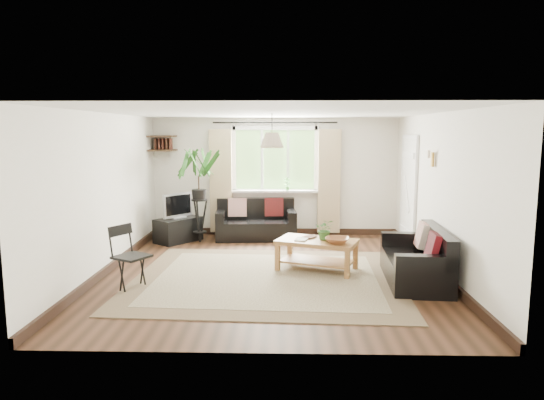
{
  "coord_description": "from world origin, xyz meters",
  "views": [
    {
      "loc": [
        0.2,
        -7.17,
        2.13
      ],
      "look_at": [
        0.0,
        0.4,
        1.05
      ],
      "focal_mm": 32.0,
      "sensor_mm": 36.0,
      "label": 1
    }
  ],
  "objects_px": {
    "sofa_back": "(256,220)",
    "coffee_table": "(317,255)",
    "tv_stand": "(178,230)",
    "folding_chair": "(132,258)",
    "palm_stand": "(199,196)",
    "sofa_right": "(415,257)"
  },
  "relations": [
    {
      "from": "folding_chair",
      "to": "palm_stand",
      "type": "bearing_deg",
      "value": 21.13
    },
    {
      "from": "tv_stand",
      "to": "sofa_right",
      "type": "bearing_deg",
      "value": -83.91
    },
    {
      "from": "sofa_back",
      "to": "tv_stand",
      "type": "distance_m",
      "value": 1.53
    },
    {
      "from": "palm_stand",
      "to": "sofa_back",
      "type": "bearing_deg",
      "value": 17.05
    },
    {
      "from": "sofa_right",
      "to": "coffee_table",
      "type": "xyz_separation_m",
      "value": [
        -1.35,
        0.54,
        -0.12
      ]
    },
    {
      "from": "sofa_right",
      "to": "palm_stand",
      "type": "xyz_separation_m",
      "value": [
        -3.49,
        2.43,
        0.54
      ]
    },
    {
      "from": "coffee_table",
      "to": "tv_stand",
      "type": "xyz_separation_m",
      "value": [
        -2.56,
        1.92,
        -0.01
      ]
    },
    {
      "from": "coffee_table",
      "to": "palm_stand",
      "type": "bearing_deg",
      "value": 138.49
    },
    {
      "from": "sofa_right",
      "to": "folding_chair",
      "type": "bearing_deg",
      "value": -80.02
    },
    {
      "from": "sofa_back",
      "to": "sofa_right",
      "type": "relative_size",
      "value": 1.01
    },
    {
      "from": "sofa_back",
      "to": "coffee_table",
      "type": "distance_m",
      "value": 2.46
    },
    {
      "from": "palm_stand",
      "to": "folding_chair",
      "type": "bearing_deg",
      "value": -98.61
    },
    {
      "from": "sofa_right",
      "to": "tv_stand",
      "type": "relative_size",
      "value": 1.81
    },
    {
      "from": "coffee_table",
      "to": "sofa_back",
      "type": "bearing_deg",
      "value": 115.71
    },
    {
      "from": "sofa_right",
      "to": "palm_stand",
      "type": "distance_m",
      "value": 4.28
    },
    {
      "from": "sofa_right",
      "to": "palm_stand",
      "type": "bearing_deg",
      "value": -120.61
    },
    {
      "from": "sofa_back",
      "to": "sofa_right",
      "type": "bearing_deg",
      "value": -52.94
    },
    {
      "from": "sofa_back",
      "to": "folding_chair",
      "type": "height_order",
      "value": "folding_chair"
    },
    {
      "from": "sofa_right",
      "to": "folding_chair",
      "type": "relative_size",
      "value": 1.81
    },
    {
      "from": "coffee_table",
      "to": "tv_stand",
      "type": "height_order",
      "value": "coffee_table"
    },
    {
      "from": "coffee_table",
      "to": "folding_chair",
      "type": "height_order",
      "value": "folding_chair"
    },
    {
      "from": "tv_stand",
      "to": "folding_chair",
      "type": "xyz_separation_m",
      "value": [
        0.0,
        -2.85,
        0.2
      ]
    }
  ]
}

